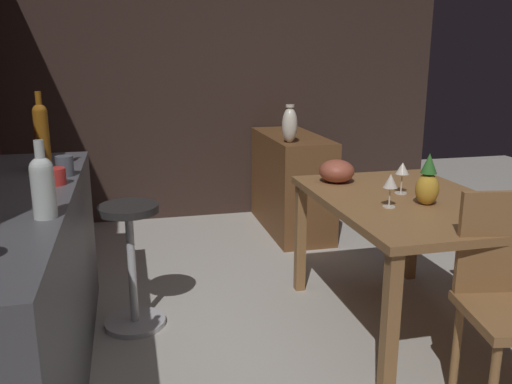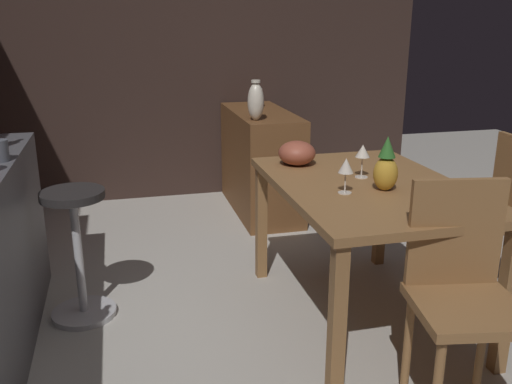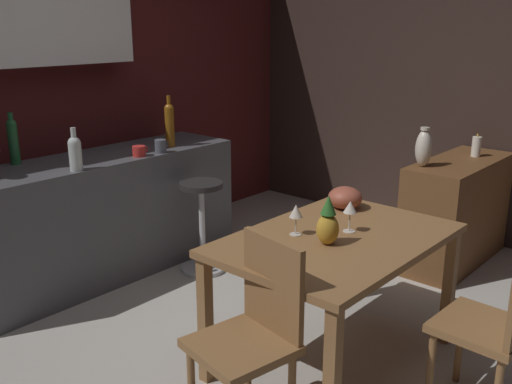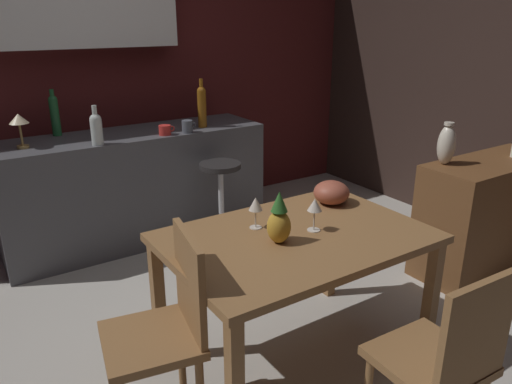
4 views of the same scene
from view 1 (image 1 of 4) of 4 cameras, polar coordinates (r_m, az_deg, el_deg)
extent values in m
plane|color=#B7B2A8|center=(2.91, 8.89, -16.07)|extent=(9.00, 9.00, 0.00)
cube|color=#33231E|center=(4.90, -5.50, 12.43)|extent=(0.10, 4.40, 2.60)
cube|color=olive|center=(2.90, 16.01, -1.04)|extent=(1.30, 0.88, 0.04)
cube|color=olive|center=(2.37, 14.11, -14.13)|extent=(0.06, 0.06, 0.70)
cube|color=olive|center=(3.38, 4.76, -4.90)|extent=(0.06, 0.06, 0.70)
cube|color=olive|center=(3.69, 16.40, -3.77)|extent=(0.06, 0.06, 0.70)
cube|color=#4C4C51|center=(2.57, -24.96, -10.36)|extent=(2.10, 0.60, 0.90)
cube|color=brown|center=(4.56, 3.78, 1.00)|extent=(1.10, 0.44, 0.82)
cube|color=olive|center=(2.46, 24.83, -5.13)|extent=(0.10, 0.38, 0.46)
cylinder|color=olive|center=(2.57, 20.61, -15.54)|extent=(0.04, 0.04, 0.45)
cylinder|color=olive|center=(3.35, 24.88, -8.96)|extent=(0.04, 0.04, 0.43)
cylinder|color=olive|center=(3.59, 21.90, -7.10)|extent=(0.04, 0.04, 0.43)
cylinder|color=#262323|center=(2.90, -13.50, -1.76)|extent=(0.32, 0.32, 0.04)
cylinder|color=silver|center=(3.01, -13.12, -7.96)|extent=(0.04, 0.04, 0.66)
cylinder|color=silver|center=(3.15, -12.78, -13.43)|extent=(0.34, 0.34, 0.03)
cylinder|color=silver|center=(2.99, 15.22, -0.11)|extent=(0.07, 0.07, 0.00)
cylinder|color=silver|center=(2.98, 15.29, 0.89)|extent=(0.01, 0.01, 0.10)
cone|color=silver|center=(2.96, 15.39, 2.47)|extent=(0.07, 0.07, 0.06)
cylinder|color=silver|center=(2.71, 14.01, -1.52)|extent=(0.06, 0.06, 0.00)
cylinder|color=silver|center=(2.70, 14.07, -0.52)|extent=(0.01, 0.01, 0.09)
cone|color=silver|center=(2.68, 14.18, 1.18)|extent=(0.07, 0.07, 0.07)
ellipsoid|color=gold|center=(2.78, 17.87, 0.29)|extent=(0.12, 0.12, 0.16)
cone|color=#2D6B28|center=(2.76, 18.07, 2.92)|extent=(0.08, 0.08, 0.10)
ellipsoid|color=#9E4C38|center=(3.16, 8.62, 2.22)|extent=(0.21, 0.21, 0.13)
cylinder|color=silver|center=(2.04, -21.75, -0.14)|extent=(0.08, 0.08, 0.18)
sphere|color=silver|center=(2.02, -21.99, 2.34)|extent=(0.08, 0.08, 0.08)
cylinder|color=silver|center=(2.01, -22.16, 4.10)|extent=(0.03, 0.03, 0.08)
cylinder|color=#8C5114|center=(2.92, -21.86, 5.13)|extent=(0.07, 0.07, 0.29)
sphere|color=#8C5114|center=(2.90, -22.13, 8.00)|extent=(0.07, 0.07, 0.07)
cylinder|color=#8C5114|center=(2.90, -22.25, 9.18)|extent=(0.03, 0.03, 0.08)
cylinder|color=#515660|center=(2.73, -19.77, 2.63)|extent=(0.08, 0.08, 0.10)
torus|color=#515660|center=(2.78, -19.67, 2.95)|extent=(0.05, 0.01, 0.05)
cylinder|color=red|center=(2.56, -20.67, 1.56)|extent=(0.09, 0.09, 0.08)
torus|color=red|center=(2.62, -20.53, 1.92)|extent=(0.05, 0.01, 0.05)
cylinder|color=white|center=(4.66, 3.48, 7.41)|extent=(0.07, 0.07, 0.16)
ellipsoid|color=yellow|center=(4.65, 3.50, 8.51)|extent=(0.01, 0.01, 0.03)
ellipsoid|color=beige|center=(4.06, 3.63, 7.16)|extent=(0.12, 0.12, 0.27)
cylinder|color=beige|center=(4.05, 3.66, 9.17)|extent=(0.06, 0.06, 0.02)
camera|label=2|loc=(0.23, 80.12, 16.09)|focal=39.02mm
camera|label=3|loc=(3.00, 78.52, 10.03)|focal=40.50mm
camera|label=4|loc=(3.34, 60.15, 12.54)|focal=34.37mm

